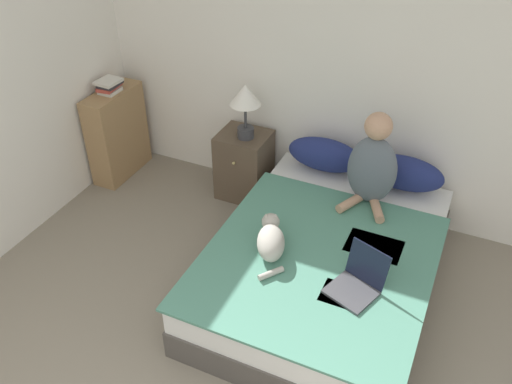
{
  "coord_description": "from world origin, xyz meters",
  "views": [
    {
      "loc": [
        0.89,
        -0.27,
        2.98
      ],
      "look_at": [
        -0.37,
        2.48,
        0.8
      ],
      "focal_mm": 38.0,
      "sensor_mm": 36.0,
      "label": 1
    }
  ],
  "objects_px": {
    "laptop_open": "(357,282)",
    "nightstand": "(244,165)",
    "pillow_far": "(404,173)",
    "book_stack_top": "(109,86)",
    "bookshelf": "(118,133)",
    "table_lamp": "(245,100)",
    "cat_tabby": "(271,240)",
    "person_sitting": "(373,165)",
    "bed": "(325,265)",
    "pillow_near": "(324,155)"
  },
  "relations": [
    {
      "from": "pillow_far",
      "to": "nightstand",
      "type": "distance_m",
      "value": 1.42
    },
    {
      "from": "table_lamp",
      "to": "pillow_far",
      "type": "bearing_deg",
      "value": 3.16
    },
    {
      "from": "person_sitting",
      "to": "bookshelf",
      "type": "bearing_deg",
      "value": 178.03
    },
    {
      "from": "bookshelf",
      "to": "person_sitting",
      "type": "bearing_deg",
      "value": -1.97
    },
    {
      "from": "laptop_open",
      "to": "table_lamp",
      "type": "relative_size",
      "value": 0.81
    },
    {
      "from": "bed",
      "to": "pillow_near",
      "type": "relative_size",
      "value": 3.31
    },
    {
      "from": "pillow_near",
      "to": "laptop_open",
      "type": "distance_m",
      "value": 1.41
    },
    {
      "from": "pillow_far",
      "to": "pillow_near",
      "type": "bearing_deg",
      "value": 180.0
    },
    {
      "from": "pillow_far",
      "to": "book_stack_top",
      "type": "distance_m",
      "value": 2.67
    },
    {
      "from": "pillow_near",
      "to": "laptop_open",
      "type": "height_order",
      "value": "pillow_near"
    },
    {
      "from": "person_sitting",
      "to": "nightstand",
      "type": "bearing_deg",
      "value": 168.09
    },
    {
      "from": "laptop_open",
      "to": "bookshelf",
      "type": "distance_m",
      "value": 2.83
    },
    {
      "from": "person_sitting",
      "to": "cat_tabby",
      "type": "distance_m",
      "value": 0.99
    },
    {
      "from": "cat_tabby",
      "to": "table_lamp",
      "type": "height_order",
      "value": "table_lamp"
    },
    {
      "from": "table_lamp",
      "to": "cat_tabby",
      "type": "bearing_deg",
      "value": -56.79
    },
    {
      "from": "bed",
      "to": "cat_tabby",
      "type": "relative_size",
      "value": 3.99
    },
    {
      "from": "cat_tabby",
      "to": "pillow_near",
      "type": "bearing_deg",
      "value": -23.68
    },
    {
      "from": "bookshelf",
      "to": "cat_tabby",
      "type": "bearing_deg",
      "value": -25.14
    },
    {
      "from": "bookshelf",
      "to": "book_stack_top",
      "type": "bearing_deg",
      "value": 26.63
    },
    {
      "from": "bed",
      "to": "pillow_near",
      "type": "bearing_deg",
      "value": 110.45
    },
    {
      "from": "cat_tabby",
      "to": "bookshelf",
      "type": "distance_m",
      "value": 2.2
    },
    {
      "from": "person_sitting",
      "to": "table_lamp",
      "type": "distance_m",
      "value": 1.19
    },
    {
      "from": "pillow_far",
      "to": "book_stack_top",
      "type": "bearing_deg",
      "value": -175.49
    },
    {
      "from": "person_sitting",
      "to": "laptop_open",
      "type": "xyz_separation_m",
      "value": [
        0.18,
        -0.95,
        -0.27
      ]
    },
    {
      "from": "cat_tabby",
      "to": "laptop_open",
      "type": "height_order",
      "value": "laptop_open"
    },
    {
      "from": "bed",
      "to": "nightstand",
      "type": "bearing_deg",
      "value": 141.36
    },
    {
      "from": "table_lamp",
      "to": "book_stack_top",
      "type": "bearing_deg",
      "value": -174.07
    },
    {
      "from": "bed",
      "to": "laptop_open",
      "type": "distance_m",
      "value": 0.55
    },
    {
      "from": "laptop_open",
      "to": "pillow_far",
      "type": "bearing_deg",
      "value": 109.16
    },
    {
      "from": "person_sitting",
      "to": "laptop_open",
      "type": "height_order",
      "value": "person_sitting"
    },
    {
      "from": "laptop_open",
      "to": "bookshelf",
      "type": "bearing_deg",
      "value": 178.42
    },
    {
      "from": "bed",
      "to": "nightstand",
      "type": "relative_size",
      "value": 3.34
    },
    {
      "from": "person_sitting",
      "to": "table_lamp",
      "type": "bearing_deg",
      "value": 169.32
    },
    {
      "from": "table_lamp",
      "to": "book_stack_top",
      "type": "distance_m",
      "value": 1.3
    },
    {
      "from": "table_lamp",
      "to": "bookshelf",
      "type": "distance_m",
      "value": 1.41
    },
    {
      "from": "nightstand",
      "to": "table_lamp",
      "type": "height_order",
      "value": "table_lamp"
    },
    {
      "from": "laptop_open",
      "to": "nightstand",
      "type": "distance_m",
      "value": 1.84
    },
    {
      "from": "pillow_near",
      "to": "book_stack_top",
      "type": "height_order",
      "value": "book_stack_top"
    },
    {
      "from": "book_stack_top",
      "to": "table_lamp",
      "type": "bearing_deg",
      "value": 5.93
    },
    {
      "from": "book_stack_top",
      "to": "nightstand",
      "type": "bearing_deg",
      "value": 7.59
    },
    {
      "from": "laptop_open",
      "to": "table_lamp",
      "type": "xyz_separation_m",
      "value": [
        -1.34,
        1.17,
        0.48
      ]
    },
    {
      "from": "pillow_far",
      "to": "table_lamp",
      "type": "xyz_separation_m",
      "value": [
        -1.36,
        -0.08,
        0.39
      ]
    },
    {
      "from": "pillow_far",
      "to": "bookshelf",
      "type": "xyz_separation_m",
      "value": [
        -2.65,
        -0.21,
        -0.16
      ]
    },
    {
      "from": "person_sitting",
      "to": "book_stack_top",
      "type": "xyz_separation_m",
      "value": [
        -2.44,
        0.08,
        0.14
      ]
    },
    {
      "from": "bed",
      "to": "bookshelf",
      "type": "relative_size",
      "value": 2.44
    },
    {
      "from": "bed",
      "to": "book_stack_top",
      "type": "relative_size",
      "value": 8.55
    },
    {
      "from": "person_sitting",
      "to": "nightstand",
      "type": "distance_m",
      "value": 1.3
    },
    {
      "from": "bookshelf",
      "to": "bed",
      "type": "bearing_deg",
      "value": -16.41
    },
    {
      "from": "table_lamp",
      "to": "book_stack_top",
      "type": "relative_size",
      "value": 2.0
    },
    {
      "from": "pillow_far",
      "to": "book_stack_top",
      "type": "height_order",
      "value": "book_stack_top"
    }
  ]
}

